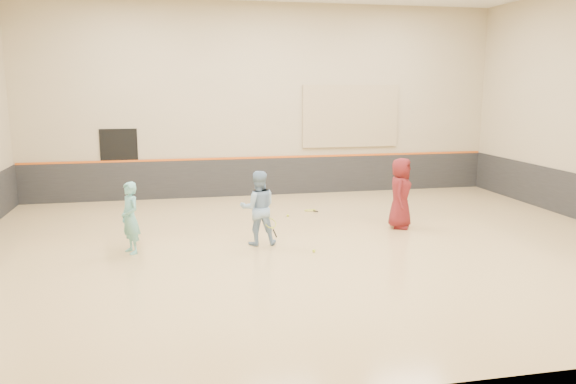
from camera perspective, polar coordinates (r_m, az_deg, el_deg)
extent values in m
cube|color=tan|center=(12.49, 2.37, -5.90)|extent=(15.00, 12.00, 0.20)
cube|color=tan|center=(17.86, -2.33, 9.23)|extent=(15.00, 0.02, 6.00)
cube|color=tan|center=(6.34, 16.06, 5.96)|extent=(15.00, 0.02, 6.00)
cube|color=#232326|center=(18.05, -2.25, 1.58)|extent=(14.90, 0.04, 1.20)
cube|color=#D85914|center=(17.95, -2.26, 3.53)|extent=(14.90, 0.03, 0.06)
cube|color=tan|center=(18.49, 6.38, 7.67)|extent=(3.20, 0.08, 2.00)
cube|color=black|center=(17.81, -16.71, 2.64)|extent=(1.10, 0.05, 2.20)
imported|color=#6EBEBE|center=(12.19, -15.73, -2.54)|extent=(0.58, 0.66, 1.52)
imported|color=#86AAD0|center=(12.38, -3.05, -1.63)|extent=(0.83, 0.66, 1.66)
imported|color=maroon|center=(14.08, 11.36, -0.12)|extent=(0.90, 1.02, 1.75)
sphere|color=#D8F037|center=(11.96, 2.65, -6.00)|extent=(0.07, 0.07, 0.07)
sphere|color=#C9D531|center=(14.02, 11.98, 0.93)|extent=(0.07, 0.07, 0.07)
sphere|color=#C1D531|center=(15.13, -0.02, -2.40)|extent=(0.07, 0.07, 0.07)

